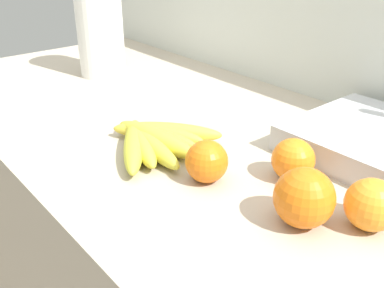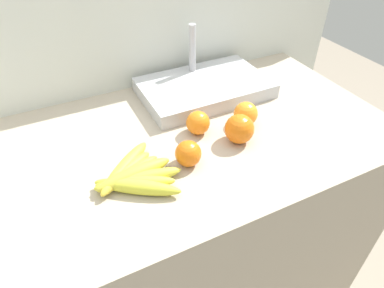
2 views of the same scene
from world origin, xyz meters
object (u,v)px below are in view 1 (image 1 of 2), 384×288
object	(u,v)px
orange_right	(304,198)
orange_back_left	(207,161)
orange_far_right	(372,205)
banana_bunch	(152,139)
paper_towel_roll	(100,25)
orange_back_right	(292,160)

from	to	relation	value
orange_right	orange_back_left	world-z (taller)	orange_right
orange_right	orange_far_right	bearing A→B (deg)	44.90
banana_bunch	orange_right	world-z (taller)	orange_right
orange_back_left	paper_towel_roll	bearing A→B (deg)	165.22
banana_bunch	paper_towel_roll	world-z (taller)	paper_towel_roll
paper_towel_roll	orange_back_left	bearing A→B (deg)	-14.78
banana_bunch	orange_back_right	world-z (taller)	orange_back_right
orange_right	orange_back_left	bearing A→B (deg)	-172.03
orange_far_right	orange_back_right	bearing A→B (deg)	172.50
paper_towel_roll	orange_back_right	bearing A→B (deg)	-4.60
orange_back_left	orange_far_right	bearing A→B (deg)	20.40
orange_far_right	orange_back_left	bearing A→B (deg)	-159.60
banana_bunch	orange_far_right	distance (m)	0.39
orange_back_right	orange_back_left	bearing A→B (deg)	-128.47
banana_bunch	orange_right	size ratio (longest dim) A/B	2.83
banana_bunch	orange_right	distance (m)	0.32
orange_far_right	orange_back_left	xyz separation A→B (m)	(-0.23, -0.09, -0.00)
paper_towel_roll	banana_bunch	bearing A→B (deg)	-19.29
orange_far_right	orange_back_left	world-z (taller)	orange_far_right
orange_back_right	paper_towel_roll	xyz separation A→B (m)	(-0.69, 0.06, 0.10)
orange_back_left	orange_back_right	bearing A→B (deg)	51.53
paper_towel_roll	orange_right	bearing A→B (deg)	-10.01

